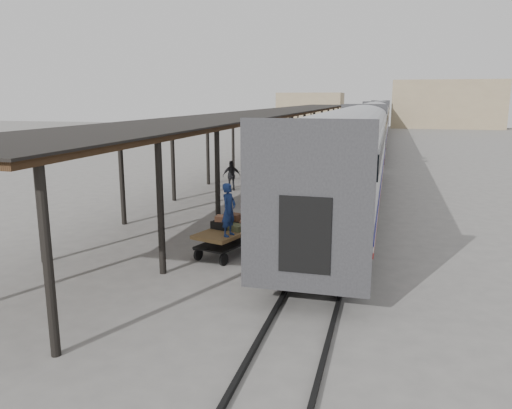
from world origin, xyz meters
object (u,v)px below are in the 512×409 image
at_px(luggage_tug, 290,170).
at_px(porter, 229,210).
at_px(baggage_cart, 228,236).
at_px(pedestrian, 232,176).

relative_size(luggage_tug, porter, 0.89).
distance_m(baggage_cart, luggage_tug, 16.40).
distance_m(porter, pedestrian, 12.51).
bearing_deg(luggage_tug, baggage_cart, -77.72).
xyz_separation_m(baggage_cart, pedestrian, (-3.46, 11.26, 0.19)).
bearing_deg(pedestrian, baggage_cart, 87.59).
relative_size(baggage_cart, porter, 1.59).
relative_size(luggage_tug, pedestrian, 0.88).
distance_m(baggage_cart, porter, 1.26).
distance_m(luggage_tug, porter, 17.11).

